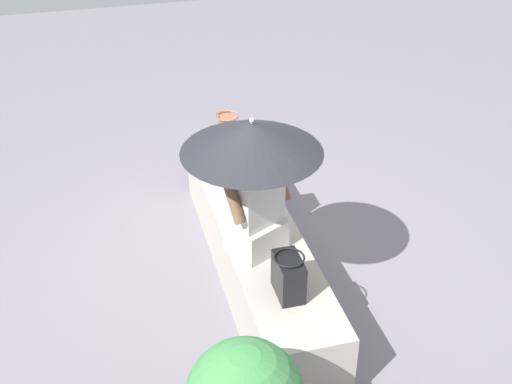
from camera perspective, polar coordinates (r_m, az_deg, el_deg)
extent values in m
plane|color=slate|center=(5.13, -0.05, -7.06)|extent=(14.00, 14.00, 0.00)
cube|color=#A8A093|center=(4.97, -0.06, -4.85)|extent=(2.58, 0.53, 0.50)
cube|color=beige|center=(4.51, 0.06, -3.65)|extent=(0.40, 0.43, 0.22)
cube|color=beige|center=(4.31, 0.06, 0.11)|extent=(0.32, 0.38, 0.48)
sphere|color=brown|center=(4.14, 0.07, 4.09)|extent=(0.20, 0.20, 0.20)
cylinder|color=brown|center=(4.41, 2.00, 1.30)|extent=(0.21, 0.15, 0.32)
cylinder|color=brown|center=(4.19, -1.97, -0.59)|extent=(0.21, 0.15, 0.32)
cylinder|color=#B7B7BC|center=(4.25, -0.35, 0.02)|extent=(0.02, 0.02, 0.97)
cone|color=black|center=(4.06, -0.36, 4.62)|extent=(0.88, 0.88, 0.20)
sphere|color=#B7B7BC|center=(4.01, -0.37, 6.06)|extent=(0.03, 0.03, 0.03)
cube|color=#B2333D|center=(5.08, -1.24, 1.77)|extent=(0.20, 0.18, 0.35)
torus|color=#B2333D|center=(4.99, -1.26, 3.65)|extent=(0.15, 0.15, 0.01)
cube|color=black|center=(4.14, 2.76, -7.15)|extent=(0.26, 0.15, 0.26)
torus|color=black|center=(4.04, 2.81, -5.55)|extent=(0.19, 0.19, 0.01)
cube|color=brown|center=(5.57, -2.40, 4.68)|extent=(0.26, 0.11, 0.35)
torus|color=brown|center=(5.48, -2.45, 6.44)|extent=(0.19, 0.19, 0.01)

